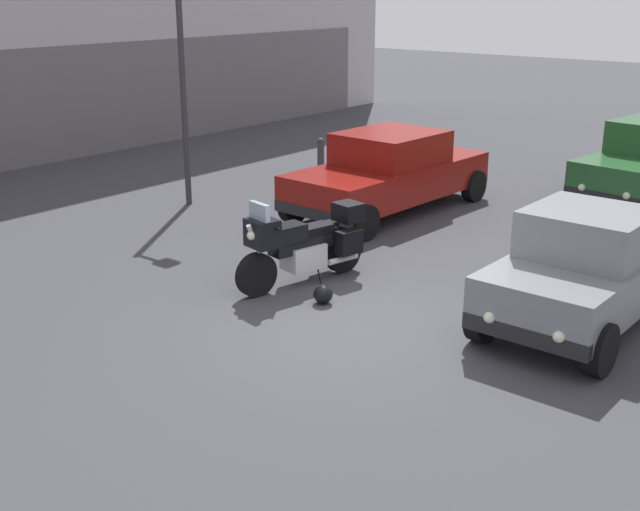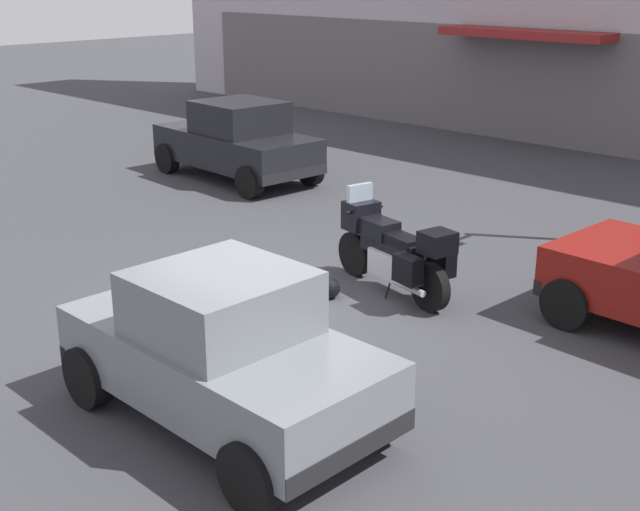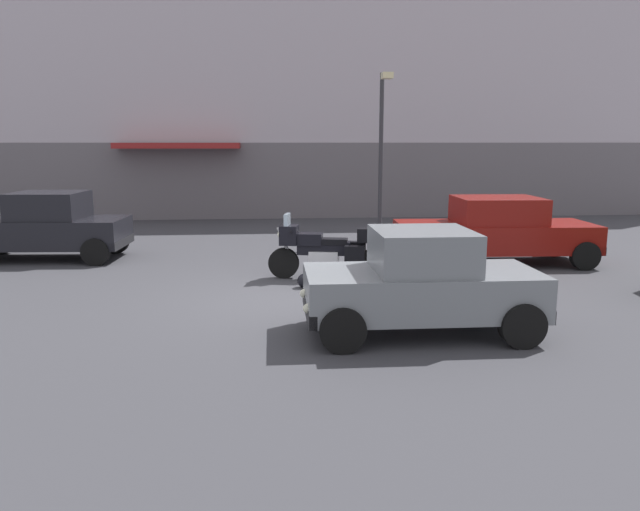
# 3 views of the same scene
# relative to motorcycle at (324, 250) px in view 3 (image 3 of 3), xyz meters

# --- Properties ---
(ground_plane) EXTENTS (80.00, 80.00, 0.00)m
(ground_plane) POSITION_rel_motorcycle_xyz_m (-0.74, -1.58, -0.62)
(ground_plane) COLOR #38383D
(building_facade_rear) EXTENTS (34.46, 3.40, 10.05)m
(building_facade_rear) POSITION_rel_motorcycle_xyz_m (-0.75, 11.70, 4.36)
(building_facade_rear) COLOR #B2A8B2
(building_facade_rear) RESTS_ON ground
(motorcycle) EXTENTS (2.24, 0.98, 1.36)m
(motorcycle) POSITION_rel_motorcycle_xyz_m (0.00, 0.00, 0.00)
(motorcycle) COLOR black
(motorcycle) RESTS_ON ground
(helmet) EXTENTS (0.28, 0.28, 0.28)m
(helmet) POSITION_rel_motorcycle_xyz_m (-0.46, -0.74, -0.48)
(helmet) COLOR black
(helmet) RESTS_ON ground
(car_sedan_far) EXTENTS (4.63, 2.08, 1.56)m
(car_sedan_far) POSITION_rel_motorcycle_xyz_m (4.13, 1.33, 0.16)
(car_sedan_far) COLOR maroon
(car_sedan_far) RESTS_ON ground
(car_compact_side) EXTENTS (3.49, 1.72, 1.56)m
(car_compact_side) POSITION_rel_motorcycle_xyz_m (1.07, -3.82, 0.15)
(car_compact_side) COLOR slate
(car_compact_side) RESTS_ON ground
(car_wagon_end) EXTENTS (3.95, 1.99, 1.64)m
(car_wagon_end) POSITION_rel_motorcycle_xyz_m (-6.50, 2.77, 0.19)
(car_wagon_end) COLOR black
(car_wagon_end) RESTS_ON ground
(streetlamp_curbside) EXTENTS (0.28, 0.94, 4.69)m
(streetlamp_curbside) POSITION_rel_motorcycle_xyz_m (2.05, 4.64, 2.24)
(streetlamp_curbside) COLOR #2D2D33
(streetlamp_curbside) RESTS_ON ground
(bollard_curbside) EXTENTS (0.16, 0.16, 0.85)m
(bollard_curbside) POSITION_rel_motorcycle_xyz_m (5.89, 4.46, -0.17)
(bollard_curbside) COLOR #333338
(bollard_curbside) RESTS_ON ground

